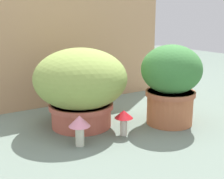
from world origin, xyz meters
name	(u,v)px	position (x,y,z in m)	size (l,w,h in m)	color
ground_plane	(101,128)	(0.00, 0.00, 0.00)	(6.00, 6.00, 0.00)	slate
cardboard_backdrop	(79,34)	(0.15, 0.51, 0.44)	(1.21, 0.03, 0.87)	tan
grass_planter	(81,84)	(-0.06, 0.09, 0.22)	(0.46, 0.46, 0.40)	#C35D4A
leafy_planter	(171,81)	(0.34, -0.13, 0.22)	(0.31, 0.31, 0.41)	#B86842
cat	(88,98)	(0.01, 0.15, 0.12)	(0.31, 0.35, 0.32)	#978E62
mushroom_ornament_red	(124,117)	(0.05, -0.13, 0.09)	(0.09, 0.09, 0.12)	silver
mushroom_ornament_pink	(79,125)	(-0.18, -0.13, 0.10)	(0.09, 0.09, 0.14)	silver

